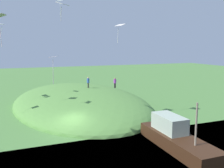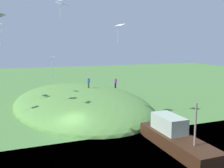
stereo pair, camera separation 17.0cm
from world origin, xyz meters
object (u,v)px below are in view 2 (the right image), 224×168
(boat_on_lake, at_px, (175,137))
(person_walking_path, at_px, (115,82))
(kite_0, at_px, (120,26))
(kite_6, at_px, (62,1))
(person_on_hilltop, at_px, (88,81))
(kite_7, at_px, (53,59))
(kite_11, at_px, (62,5))

(boat_on_lake, distance_m, person_walking_path, 22.34)
(kite_0, relative_size, kite_6, 1.23)
(person_on_hilltop, relative_size, person_walking_path, 0.94)
(kite_7, height_order, kite_11, kite_11)
(kite_6, bearing_deg, person_walking_path, -43.18)
(kite_0, distance_m, kite_6, 6.82)
(person_on_hilltop, xyz_separation_m, kite_7, (-15.39, 7.30, 4.17))
(kite_0, relative_size, kite_11, 1.49)
(person_on_hilltop, height_order, person_walking_path, person_on_hilltop)
(person_on_hilltop, bearing_deg, boat_on_lake, -93.63)
(boat_on_lake, xyz_separation_m, person_on_hilltop, (19.13, 1.91, 2.33))
(person_walking_path, bearing_deg, boat_on_lake, 63.20)
(person_walking_path, distance_m, kite_7, 22.84)
(kite_0, height_order, kite_6, kite_6)
(boat_on_lake, bearing_deg, person_on_hilltop, 6.46)
(boat_on_lake, distance_m, person_on_hilltop, 19.37)
(boat_on_lake, height_order, kite_7, kite_7)
(person_walking_path, bearing_deg, kite_6, 29.38)
(person_walking_path, distance_m, kite_0, 15.31)
(kite_0, xyz_separation_m, kite_11, (-5.74, 7.53, 1.00))
(kite_7, bearing_deg, person_on_hilltop, -25.36)
(person_walking_path, relative_size, kite_0, 0.80)
(kite_6, height_order, kite_7, kite_6)
(person_walking_path, relative_size, kite_11, 1.20)
(person_on_hilltop, xyz_separation_m, kite_11, (-15.04, 6.40, 8.44))
(boat_on_lake, distance_m, kite_6, 17.65)
(person_walking_path, xyz_separation_m, kite_7, (-18.25, 12.83, 4.92))
(person_walking_path, xyz_separation_m, kite_11, (-17.90, 11.93, 9.19))
(kite_7, relative_size, kite_11, 1.52)
(person_on_hilltop, bearing_deg, kite_11, -122.38)
(boat_on_lake, xyz_separation_m, person_walking_path, (21.99, -3.62, 1.58))
(kite_6, xyz_separation_m, kite_7, (-6.82, 2.11, -5.73))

